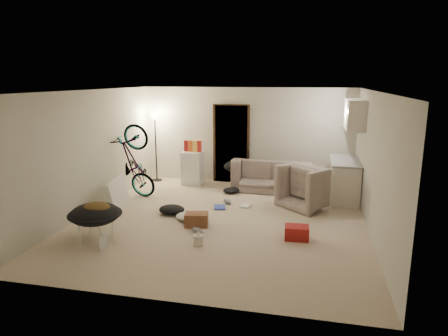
% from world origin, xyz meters
% --- Properties ---
extents(floor, '(5.50, 6.00, 0.02)m').
position_xyz_m(floor, '(0.00, 0.00, -0.01)').
color(floor, beige).
rests_on(floor, ground).
extents(ceiling, '(5.50, 6.00, 0.02)m').
position_xyz_m(ceiling, '(0.00, 0.00, 2.51)').
color(ceiling, white).
rests_on(ceiling, wall_back).
extents(wall_back, '(5.50, 0.02, 2.50)m').
position_xyz_m(wall_back, '(0.00, 3.01, 1.25)').
color(wall_back, beige).
rests_on(wall_back, floor).
extents(wall_front, '(5.50, 0.02, 2.50)m').
position_xyz_m(wall_front, '(0.00, -3.01, 1.25)').
color(wall_front, beige).
rests_on(wall_front, floor).
extents(wall_left, '(0.02, 6.00, 2.50)m').
position_xyz_m(wall_left, '(-2.76, 0.00, 1.25)').
color(wall_left, beige).
rests_on(wall_left, floor).
extents(wall_right, '(0.02, 6.00, 2.50)m').
position_xyz_m(wall_right, '(2.76, 0.00, 1.25)').
color(wall_right, beige).
rests_on(wall_right, floor).
extents(doorway, '(0.85, 0.10, 2.04)m').
position_xyz_m(doorway, '(-0.40, 2.97, 1.02)').
color(doorway, black).
rests_on(doorway, floor).
extents(door_trim, '(0.97, 0.04, 2.10)m').
position_xyz_m(door_trim, '(-0.40, 2.94, 1.02)').
color(door_trim, '#311E11').
rests_on(door_trim, floor).
extents(floor_lamp, '(0.28, 0.28, 1.81)m').
position_xyz_m(floor_lamp, '(-2.40, 2.65, 1.31)').
color(floor_lamp, black).
rests_on(floor_lamp, floor).
extents(kitchen_counter, '(0.60, 1.50, 0.88)m').
position_xyz_m(kitchen_counter, '(2.43, 2.00, 0.44)').
color(kitchen_counter, beige).
rests_on(kitchen_counter, floor).
extents(counter_top, '(0.64, 1.54, 0.04)m').
position_xyz_m(counter_top, '(2.43, 2.00, 0.90)').
color(counter_top, gray).
rests_on(counter_top, kitchen_counter).
extents(kitchen_uppers, '(0.38, 1.40, 0.65)m').
position_xyz_m(kitchen_uppers, '(2.56, 2.00, 1.95)').
color(kitchen_uppers, beige).
rests_on(kitchen_uppers, wall_right).
extents(sofa, '(1.98, 0.83, 0.57)m').
position_xyz_m(sofa, '(0.75, 2.45, 0.29)').
color(sofa, '#3B433A').
rests_on(sofa, floor).
extents(armchair, '(1.37, 1.36, 0.67)m').
position_xyz_m(armchair, '(1.74, 1.34, 0.34)').
color(armchair, '#3B433A').
rests_on(armchair, floor).
extents(bicycle, '(1.85, 0.97, 1.02)m').
position_xyz_m(bicycle, '(-2.30, 1.05, 0.47)').
color(bicycle, black).
rests_on(bicycle, floor).
extents(book_asset, '(0.29, 0.25, 0.02)m').
position_xyz_m(book_asset, '(-1.58, -1.85, 0.01)').
color(book_asset, '#A41A18').
rests_on(book_asset, floor).
extents(mini_fridge, '(0.51, 0.51, 0.86)m').
position_xyz_m(mini_fridge, '(-1.35, 2.55, 0.43)').
color(mini_fridge, white).
rests_on(mini_fridge, floor).
extents(snack_box_0, '(0.11, 0.08, 0.30)m').
position_xyz_m(snack_box_0, '(-1.52, 2.55, 1.00)').
color(snack_box_0, '#A41A18').
rests_on(snack_box_0, mini_fridge).
extents(snack_box_1, '(0.10, 0.07, 0.30)m').
position_xyz_m(snack_box_1, '(-1.40, 2.55, 1.00)').
color(snack_box_1, '#CF5219').
rests_on(snack_box_1, mini_fridge).
extents(snack_box_2, '(0.12, 0.10, 0.30)m').
position_xyz_m(snack_box_2, '(-1.28, 2.55, 1.00)').
color(snack_box_2, gold).
rests_on(snack_box_2, mini_fridge).
extents(snack_box_3, '(0.10, 0.08, 0.30)m').
position_xyz_m(snack_box_3, '(-1.16, 2.55, 1.00)').
color(snack_box_3, '#A41A18').
rests_on(snack_box_3, mini_fridge).
extents(saucer_chair, '(0.91, 0.91, 0.64)m').
position_xyz_m(saucer_chair, '(-1.88, -1.42, 0.38)').
color(saucer_chair, silver).
rests_on(saucer_chair, floor).
extents(hoodie, '(0.53, 0.46, 0.22)m').
position_xyz_m(hoodie, '(-1.83, -1.45, 0.58)').
color(hoodie, '#513B1C').
rests_on(hoodie, saucer_chair).
extents(sofa_drape, '(0.64, 0.56, 0.28)m').
position_xyz_m(sofa_drape, '(-0.20, 2.45, 0.54)').
color(sofa_drape, black).
rests_on(sofa_drape, sofa).
extents(tv_box, '(0.40, 1.00, 0.65)m').
position_xyz_m(tv_box, '(-2.30, 0.19, 0.32)').
color(tv_box, silver).
rests_on(tv_box, floor).
extents(drink_case_a, '(0.49, 0.39, 0.25)m').
position_xyz_m(drink_case_a, '(-0.39, -0.40, 0.12)').
color(drink_case_a, brown).
rests_on(drink_case_a, floor).
extents(drink_case_b, '(0.42, 0.32, 0.24)m').
position_xyz_m(drink_case_b, '(1.49, -0.65, 0.12)').
color(drink_case_b, '#A41A18').
rests_on(drink_case_b, floor).
extents(juicer, '(0.17, 0.17, 0.25)m').
position_xyz_m(juicer, '(-0.11, -1.25, 0.10)').
color(juicer, silver).
rests_on(juicer, floor).
extents(newspaper, '(0.69, 0.74, 0.01)m').
position_xyz_m(newspaper, '(-0.55, 0.16, 0.00)').
color(newspaper, beige).
rests_on(newspaper, floor).
extents(book_blue, '(0.31, 0.37, 0.03)m').
position_xyz_m(book_blue, '(-0.20, 0.73, 0.02)').
color(book_blue, '#3146B1').
rests_on(book_blue, floor).
extents(book_white, '(0.24, 0.29, 0.02)m').
position_xyz_m(book_white, '(0.32, 0.94, 0.01)').
color(book_white, silver).
rests_on(book_white, floor).
extents(shoe_0, '(0.30, 0.26, 0.11)m').
position_xyz_m(shoe_0, '(0.71, 2.55, 0.05)').
color(shoe_0, '#3146B1').
rests_on(shoe_0, floor).
extents(shoe_1, '(0.28, 0.30, 0.11)m').
position_xyz_m(shoe_1, '(-0.09, 1.04, 0.05)').
color(shoe_1, slate).
rests_on(shoe_1, floor).
extents(shoe_3, '(0.30, 0.27, 0.11)m').
position_xyz_m(shoe_3, '(-0.26, -0.78, 0.05)').
color(shoe_3, slate).
rests_on(shoe_3, floor).
extents(clothes_lump_a, '(0.61, 0.54, 0.17)m').
position_xyz_m(clothes_lump_a, '(-1.08, 0.16, 0.09)').
color(clothes_lump_a, black).
rests_on(clothes_lump_a, floor).
extents(clothes_lump_b, '(0.55, 0.53, 0.13)m').
position_xyz_m(clothes_lump_b, '(-0.18, 1.90, 0.06)').
color(clothes_lump_b, black).
rests_on(clothes_lump_b, floor).
extents(clothes_lump_c, '(0.57, 0.56, 0.13)m').
position_xyz_m(clothes_lump_c, '(-0.68, -0.14, 0.07)').
color(clothes_lump_c, silver).
rests_on(clothes_lump_c, floor).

